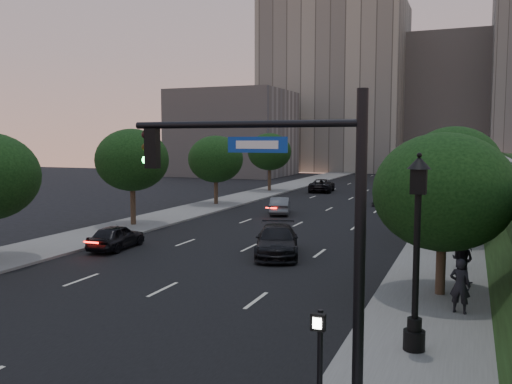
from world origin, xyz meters
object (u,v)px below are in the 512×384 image
at_px(traffic_signal_mast, 309,246).
at_px(sedan_far_right, 384,198).
at_px(pedestrian_a, 460,286).
at_px(pedestrian_c, 461,250).
at_px(street_lamp, 416,262).
at_px(sedan_far_left, 322,185).
at_px(sedan_near_left, 116,237).
at_px(pedestrian_b, 462,260).
at_px(sedan_near_right, 277,241).
at_px(sedan_mid_left, 280,206).

bearing_deg(traffic_signal_mast, sedan_far_right, 96.10).
xyz_separation_m(pedestrian_a, pedestrian_c, (-0.10, 6.99, -0.11)).
relative_size(street_lamp, sedan_far_left, 1.05).
bearing_deg(pedestrian_c, sedan_far_left, -54.84).
relative_size(traffic_signal_mast, sedan_far_right, 1.75).
bearing_deg(sedan_near_left, street_lamp, 146.15).
bearing_deg(sedan_far_left, sedan_far_right, 123.32).
xyz_separation_m(sedan_far_right, pedestrian_b, (7.14, -26.77, 0.40)).
bearing_deg(sedan_near_right, sedan_mid_left, 90.26).
distance_m(sedan_far_left, pedestrian_a, 43.97).
bearing_deg(traffic_signal_mast, pedestrian_a, 69.35).
relative_size(traffic_signal_mast, pedestrian_a, 3.75).
distance_m(pedestrian_a, pedestrian_b, 4.21).
height_order(sedan_near_right, sedan_far_right, sedan_near_right).
bearing_deg(pedestrian_a, pedestrian_b, -79.67).
xyz_separation_m(sedan_mid_left, pedestrian_c, (13.84, -14.72, 0.28)).
distance_m(traffic_signal_mast, pedestrian_c, 15.41).
relative_size(sedan_mid_left, sedan_far_left, 0.79).
height_order(sedan_near_left, sedan_far_left, sedan_far_left).
height_order(pedestrian_a, pedestrian_b, same).
relative_size(sedan_near_left, sedan_mid_left, 0.95).
xyz_separation_m(sedan_far_right, pedestrian_c, (7.04, -23.99, 0.29)).
bearing_deg(pedestrian_a, sedan_far_right, -66.64).
height_order(sedan_mid_left, pedestrian_c, pedestrian_c).
height_order(street_lamp, pedestrian_a, street_lamp).
relative_size(sedan_near_right, sedan_far_right, 1.32).
relative_size(street_lamp, pedestrian_c, 3.41).
distance_m(street_lamp, sedan_far_right, 35.46).
bearing_deg(pedestrian_a, sedan_far_left, -58.79).
bearing_deg(street_lamp, traffic_signal_mast, -115.22).
relative_size(sedan_near_right, pedestrian_c, 3.20).
bearing_deg(sedan_near_right, street_lamp, -72.26).
bearing_deg(sedan_mid_left, pedestrian_a, 106.93).
bearing_deg(pedestrian_c, street_lamp, 95.47).
relative_size(sedan_mid_left, sedan_far_right, 1.06).
height_order(sedan_near_right, pedestrian_b, pedestrian_b).
xyz_separation_m(sedan_mid_left, sedan_far_right, (6.80, 9.27, -0.02)).
relative_size(sedan_near_left, pedestrian_a, 2.16).
distance_m(sedan_near_left, pedestrian_a, 18.41).
relative_size(sedan_mid_left, pedestrian_c, 2.56).
bearing_deg(pedestrian_b, sedan_near_right, 11.10).
bearing_deg(pedestrian_b, sedan_far_left, -39.23).
xyz_separation_m(traffic_signal_mast, sedan_mid_left, (-10.96, 29.62, -2.98)).
height_order(street_lamp, sedan_near_left, street_lamp).
xyz_separation_m(street_lamp, sedan_far_left, (-14.53, 45.00, -1.89)).
height_order(sedan_mid_left, pedestrian_b, pedestrian_b).
height_order(street_lamp, sedan_far_left, street_lamp).
bearing_deg(street_lamp, pedestrian_a, 74.33).
bearing_deg(sedan_near_right, sedan_near_left, 172.79).
xyz_separation_m(sedan_far_left, sedan_far_right, (8.49, -10.11, -0.06)).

